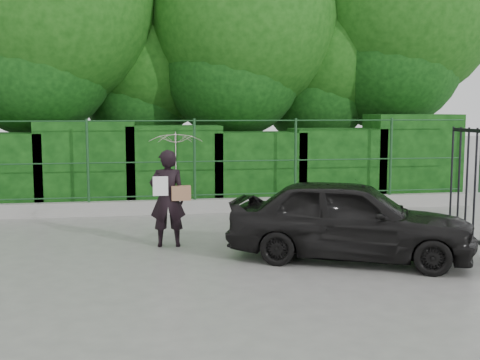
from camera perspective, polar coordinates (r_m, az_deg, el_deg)
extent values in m
plane|color=gray|center=(9.05, -4.10, -7.99)|extent=(80.00, 80.00, 0.00)
cube|color=#9E9E99|center=(13.42, -5.99, -2.53)|extent=(14.00, 0.25, 0.30)
cylinder|color=#1A4421|center=(13.31, -14.24, 1.78)|extent=(0.06, 0.06, 1.80)
cylinder|color=#1A4421|center=(13.32, -4.33, 1.97)|extent=(0.06, 0.06, 1.80)
cylinder|color=#1A4421|center=(13.73, 5.28, 2.10)|extent=(0.06, 0.06, 1.80)
cylinder|color=#1A4421|center=(14.49, 14.10, 2.17)|extent=(0.06, 0.06, 1.80)
cylinder|color=#1A4421|center=(13.38, -6.01, -1.48)|extent=(13.60, 0.03, 0.03)
cylinder|color=#1A4421|center=(13.30, -6.04, 1.73)|extent=(13.60, 0.03, 0.03)
cylinder|color=#1A4421|center=(13.25, -6.09, 5.61)|extent=(13.60, 0.03, 0.03)
cube|color=black|center=(14.32, -14.31, 1.37)|extent=(2.20, 1.20, 2.03)
cube|color=black|center=(14.31, -6.29, 1.31)|extent=(2.20, 1.20, 1.92)
cube|color=black|center=(14.57, 1.59, 1.11)|extent=(2.20, 1.20, 1.75)
cube|color=black|center=(15.08, 9.06, 1.37)|extent=(2.20, 1.20, 1.83)
cube|color=black|center=(15.82, 15.95, 2.07)|extent=(2.20, 1.20, 2.18)
cylinder|color=black|center=(16.07, -17.53, 6.23)|extent=(0.36, 0.36, 4.50)
sphere|color=#14470F|center=(16.28, -17.88, 15.77)|extent=(5.40, 5.40, 5.40)
cylinder|color=black|center=(17.24, -8.59, 4.40)|extent=(0.36, 0.36, 3.25)
sphere|color=#14470F|center=(17.27, -8.70, 10.88)|extent=(3.90, 3.90, 3.90)
cylinder|color=black|center=(16.47, 0.23, 6.11)|extent=(0.36, 0.36, 4.25)
sphere|color=#14470F|center=(16.64, 0.24, 14.93)|extent=(5.10, 5.10, 5.10)
cylinder|color=black|center=(17.75, 7.84, 4.88)|extent=(0.36, 0.36, 3.50)
sphere|color=#14470F|center=(17.81, 7.95, 11.65)|extent=(4.20, 4.20, 4.20)
cylinder|color=black|center=(18.08, 14.36, 6.75)|extent=(0.36, 0.36, 4.75)
sphere|color=#14470F|center=(18.31, 14.63, 15.70)|extent=(5.70, 5.70, 5.70)
cylinder|color=black|center=(10.56, 21.38, -0.53)|extent=(0.04, 0.04, 1.90)
cylinder|color=black|center=(10.78, 20.70, -0.36)|extent=(0.04, 0.04, 1.90)
cylinder|color=black|center=(10.99, 20.04, -0.21)|extent=(0.04, 0.04, 1.90)
cylinder|color=black|center=(11.21, 19.41, -0.06)|extent=(0.04, 0.04, 1.90)
imported|color=black|center=(10.13, -6.88, -1.73)|extent=(0.62, 0.43, 1.63)
imported|color=silver|center=(10.11, -6.10, 2.25)|extent=(0.90, 0.92, 0.83)
cube|color=#966849|center=(10.05, -5.61, -1.24)|extent=(0.32, 0.15, 0.24)
cube|color=white|center=(9.98, -7.55, -0.58)|extent=(0.25, 0.02, 0.32)
imported|color=black|center=(9.36, 10.39, -3.67)|extent=(3.97, 2.89, 1.26)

